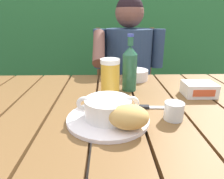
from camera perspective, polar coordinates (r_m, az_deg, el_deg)
name	(u,v)px	position (r m, az deg, el deg)	size (l,w,h in m)	color
dining_table	(116,133)	(0.75, 1.29, -12.38)	(1.43, 0.97, 0.76)	brown
hedge_backdrop	(114,20)	(2.55, 0.56, 19.14)	(3.50, 0.88, 2.23)	#286732
chair_near_diner	(125,93)	(1.68, 3.80, -0.98)	(0.48, 0.45, 1.00)	brown
person_eating	(128,72)	(1.42, 4.63, 4.98)	(0.48, 0.47, 1.21)	navy
serving_plate	(108,118)	(0.66, -1.13, -8.26)	(0.27, 0.27, 0.01)	white
soup_bowl	(108,108)	(0.64, -1.15, -5.18)	(0.20, 0.15, 0.07)	white
bread_roll	(129,117)	(0.58, 4.81, -7.80)	(0.12, 0.10, 0.07)	tan
beer_glass	(110,78)	(0.82, -0.52, 3.25)	(0.08, 0.08, 0.16)	gold
beer_bottle	(130,68)	(0.90, 5.08, 6.25)	(0.06, 0.06, 0.25)	#275C3E
water_glass_small	(174,111)	(0.69, 17.23, -5.86)	(0.06, 0.06, 0.06)	silver
butter_tub	(199,89)	(0.93, 23.55, 0.10)	(0.13, 0.10, 0.06)	white
table_knife	(148,107)	(0.75, 10.30, -4.97)	(0.14, 0.03, 0.01)	silver
diner_bowl	(135,75)	(1.08, 6.72, 4.21)	(0.13, 0.13, 0.05)	white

